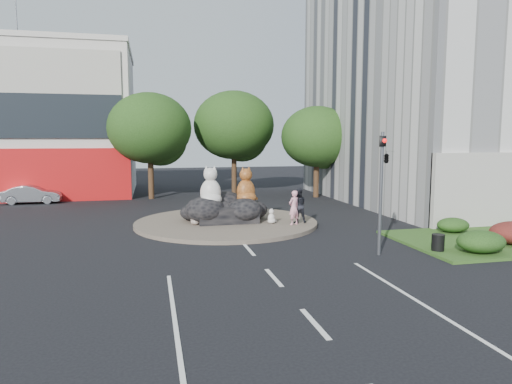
# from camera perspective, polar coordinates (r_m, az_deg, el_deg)

# --- Properties ---
(ground) EXTENTS (120.00, 120.00, 0.00)m
(ground) POSITION_cam_1_polar(r_m,az_deg,el_deg) (15.88, 2.24, -10.66)
(ground) COLOR black
(ground) RESTS_ON ground
(roundabout_island) EXTENTS (10.00, 10.00, 0.20)m
(roundabout_island) POSITION_cam_1_polar(r_m,az_deg,el_deg) (25.36, -3.74, -3.83)
(roundabout_island) COLOR brown
(roundabout_island) RESTS_ON ground
(rock_plinth) EXTENTS (3.20, 2.60, 0.90)m
(rock_plinth) POSITION_cam_1_polar(r_m,az_deg,el_deg) (25.27, -3.75, -2.60)
(rock_plinth) COLOR black
(rock_plinth) RESTS_ON roundabout_island
(grass_verge) EXTENTS (10.00, 6.00, 0.12)m
(grass_verge) POSITION_cam_1_polar(r_m,az_deg,el_deg) (24.26, 28.76, -5.24)
(grass_verge) COLOR #30511B
(grass_verge) RESTS_ON ground
(tree_left) EXTENTS (6.46, 6.46, 8.27)m
(tree_left) POSITION_cam_1_polar(r_m,az_deg,el_deg) (36.68, -13.03, 7.35)
(tree_left) COLOR #382314
(tree_left) RESTS_ON ground
(tree_mid) EXTENTS (6.84, 6.84, 8.76)m
(tree_mid) POSITION_cam_1_polar(r_m,az_deg,el_deg) (39.32, -2.70, 7.91)
(tree_mid) COLOR #382314
(tree_mid) RESTS_ON ground
(tree_right) EXTENTS (5.70, 5.70, 7.30)m
(tree_right) POSITION_cam_1_polar(r_m,az_deg,el_deg) (37.06, 7.67, 6.50)
(tree_right) COLOR #382314
(tree_right) RESTS_ON ground
(hedge_near_green) EXTENTS (2.00, 1.60, 0.90)m
(hedge_near_green) POSITION_cam_1_polar(r_m,az_deg,el_deg) (20.75, 26.31, -5.58)
(hedge_near_green) COLOR #1B3812
(hedge_near_green) RESTS_ON grass_verge
(hedge_back_green) EXTENTS (1.60, 1.28, 0.72)m
(hedge_back_green) POSITION_cam_1_polar(r_m,az_deg,el_deg) (24.61, 23.41, -3.81)
(hedge_back_green) COLOR #1B3812
(hedge_back_green) RESTS_ON grass_verge
(traffic_light) EXTENTS (0.44, 1.24, 5.00)m
(traffic_light) POSITION_cam_1_polar(r_m,az_deg,el_deg) (18.97, 15.69, 3.09)
(traffic_light) COLOR #595B60
(traffic_light) RESTS_ON ground
(street_lamp) EXTENTS (2.34, 0.22, 8.06)m
(street_lamp) POSITION_cam_1_polar(r_m,az_deg,el_deg) (28.19, 23.74, 5.78)
(street_lamp) COLOR #595B60
(street_lamp) RESTS_ON ground
(cat_white) EXTENTS (1.59, 1.48, 2.19)m
(cat_white) POSITION_cam_1_polar(r_m,az_deg,el_deg) (24.72, -5.70, 0.78)
(cat_white) COLOR beige
(cat_white) RESTS_ON rock_plinth
(cat_tabby) EXTENTS (1.58, 1.50, 2.08)m
(cat_tabby) POSITION_cam_1_polar(r_m,az_deg,el_deg) (25.38, -1.27, 0.85)
(cat_tabby) COLOR #B25625
(cat_tabby) RESTS_ON rock_plinth
(kitten_calico) EXTENTS (0.63, 0.58, 0.88)m
(kitten_calico) POSITION_cam_1_polar(r_m,az_deg,el_deg) (24.35, -7.65, -3.03)
(kitten_calico) COLOR beige
(kitten_calico) RESTS_ON roundabout_island
(kitten_white) EXTENTS (0.65, 0.65, 0.82)m
(kitten_white) POSITION_cam_1_polar(r_m,az_deg,el_deg) (24.47, 1.93, -2.99)
(kitten_white) COLOR silver
(kitten_white) RESTS_ON roundabout_island
(pedestrian_pink) EXTENTS (0.79, 0.68, 1.82)m
(pedestrian_pink) POSITION_cam_1_polar(r_m,az_deg,el_deg) (24.13, 4.75, -1.96)
(pedestrian_pink) COLOR pink
(pedestrian_pink) RESTS_ON roundabout_island
(pedestrian_dark) EXTENTS (0.98, 0.79, 1.88)m
(pedestrian_dark) POSITION_cam_1_polar(r_m,az_deg,el_deg) (24.66, 5.29, -1.70)
(pedestrian_dark) COLOR black
(pedestrian_dark) RESTS_ON roundabout_island
(parked_car) EXTENTS (4.04, 1.43, 1.33)m
(parked_car) POSITION_cam_1_polar(r_m,az_deg,el_deg) (37.06, -26.22, -0.28)
(parked_car) COLOR #A7A8AE
(parked_car) RESTS_ON ground
(litter_bin) EXTENTS (0.60, 0.60, 0.68)m
(litter_bin) POSITION_cam_1_polar(r_m,az_deg,el_deg) (20.40, 21.79, -5.87)
(litter_bin) COLOR black
(litter_bin) RESTS_ON grass_verge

